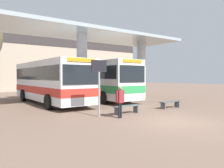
{
  "coord_description": "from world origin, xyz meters",
  "views": [
    {
      "loc": [
        -8.11,
        -6.34,
        2.07
      ],
      "look_at": [
        0.0,
        4.95,
        1.6
      ],
      "focal_mm": 35.0,
      "sensor_mm": 36.0,
      "label": 1
    }
  ],
  "objects_px": {
    "waiting_bench_near_pillar": "(170,103)",
    "waiting_bench_mid_platform": "(127,108)",
    "info_sign_platform": "(99,76)",
    "transit_bus_left_bay": "(50,80)",
    "transit_bus_center_bay": "(96,79)",
    "pedestrian_waiting": "(120,99)"
  },
  "relations": [
    {
      "from": "info_sign_platform",
      "to": "waiting_bench_near_pillar",
      "type": "bearing_deg",
      "value": -1.76
    },
    {
      "from": "waiting_bench_mid_platform",
      "to": "transit_bus_left_bay",
      "type": "bearing_deg",
      "value": 103.76
    },
    {
      "from": "waiting_bench_near_pillar",
      "to": "info_sign_platform",
      "type": "relative_size",
      "value": 0.59
    },
    {
      "from": "transit_bus_left_bay",
      "to": "pedestrian_waiting",
      "type": "height_order",
      "value": "transit_bus_left_bay"
    },
    {
      "from": "waiting_bench_mid_platform",
      "to": "transit_bus_center_bay",
      "type": "bearing_deg",
      "value": 71.19
    },
    {
      "from": "waiting_bench_mid_platform",
      "to": "info_sign_platform",
      "type": "bearing_deg",
      "value": 174.46
    },
    {
      "from": "transit_bus_left_bay",
      "to": "waiting_bench_near_pillar",
      "type": "relative_size",
      "value": 5.93
    },
    {
      "from": "transit_bus_center_bay",
      "to": "waiting_bench_mid_platform",
      "type": "height_order",
      "value": "transit_bus_center_bay"
    },
    {
      "from": "transit_bus_center_bay",
      "to": "waiting_bench_mid_platform",
      "type": "distance_m",
      "value": 7.95
    },
    {
      "from": "waiting_bench_near_pillar",
      "to": "waiting_bench_mid_platform",
      "type": "bearing_deg",
      "value": 180.0
    },
    {
      "from": "transit_bus_left_bay",
      "to": "info_sign_platform",
      "type": "height_order",
      "value": "transit_bus_left_bay"
    },
    {
      "from": "waiting_bench_mid_platform",
      "to": "info_sign_platform",
      "type": "height_order",
      "value": "info_sign_platform"
    },
    {
      "from": "transit_bus_center_bay",
      "to": "pedestrian_waiting",
      "type": "bearing_deg",
      "value": 66.66
    },
    {
      "from": "info_sign_platform",
      "to": "waiting_bench_mid_platform",
      "type": "bearing_deg",
      "value": -5.54
    },
    {
      "from": "transit_bus_left_bay",
      "to": "waiting_bench_mid_platform",
      "type": "height_order",
      "value": "transit_bus_left_bay"
    },
    {
      "from": "transit_bus_left_bay",
      "to": "transit_bus_center_bay",
      "type": "bearing_deg",
      "value": -177.54
    },
    {
      "from": "waiting_bench_near_pillar",
      "to": "transit_bus_left_bay",
      "type": "bearing_deg",
      "value": 127.3
    },
    {
      "from": "transit_bus_left_bay",
      "to": "pedestrian_waiting",
      "type": "relative_size",
      "value": 6.49
    },
    {
      "from": "transit_bus_center_bay",
      "to": "waiting_bench_near_pillar",
      "type": "relative_size",
      "value": 5.86
    },
    {
      "from": "transit_bus_center_bay",
      "to": "waiting_bench_near_pillar",
      "type": "xyz_separation_m",
      "value": [
        1.18,
        -7.39,
        -1.5
      ]
    },
    {
      "from": "transit_bus_center_bay",
      "to": "pedestrian_waiting",
      "type": "height_order",
      "value": "transit_bus_center_bay"
    },
    {
      "from": "waiting_bench_mid_platform",
      "to": "info_sign_platform",
      "type": "relative_size",
      "value": 0.58
    }
  ]
}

